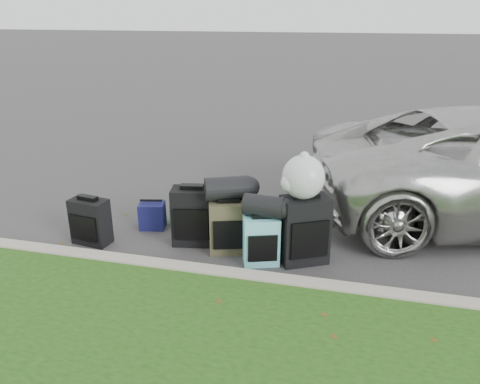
% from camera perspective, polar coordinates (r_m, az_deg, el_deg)
% --- Properties ---
extents(ground, '(120.00, 120.00, 0.00)m').
position_cam_1_polar(ground, '(5.79, 0.49, -5.87)').
color(ground, '#383535').
rests_on(ground, ground).
extents(curb, '(120.00, 0.18, 0.15)m').
position_cam_1_polar(curb, '(4.91, -2.24, -10.25)').
color(curb, '#9E937F').
rests_on(curb, ground).
extents(suitcase_small_black, '(0.48, 0.30, 0.56)m').
position_cam_1_polar(suitcase_small_black, '(5.89, -17.76, -3.44)').
color(suitcase_small_black, black).
rests_on(suitcase_small_black, ground).
extents(suitcase_large_black_left, '(0.53, 0.38, 0.70)m').
position_cam_1_polar(suitcase_large_black_left, '(5.60, -5.75, -2.96)').
color(suitcase_large_black_left, black).
rests_on(suitcase_large_black_left, ground).
extents(suitcase_olive, '(0.52, 0.41, 0.62)m').
position_cam_1_polar(suitcase_olive, '(5.41, -1.35, -4.25)').
color(suitcase_olive, '#363321').
rests_on(suitcase_olive, ground).
extents(suitcase_teal, '(0.44, 0.34, 0.55)m').
position_cam_1_polar(suitcase_teal, '(5.17, 2.61, -5.96)').
color(suitcase_teal, '#54A8B2').
rests_on(suitcase_teal, ground).
extents(suitcase_large_black_right, '(0.60, 0.51, 0.77)m').
position_cam_1_polar(suitcase_large_black_right, '(5.21, 7.86, -4.61)').
color(suitcase_large_black_right, black).
rests_on(suitcase_large_black_right, ground).
extents(tote_green, '(0.31, 0.28, 0.29)m').
position_cam_1_polar(tote_green, '(6.25, -7.35, -2.45)').
color(tote_green, '#1C813B').
rests_on(tote_green, ground).
extents(tote_navy, '(0.36, 0.31, 0.34)m').
position_cam_1_polar(tote_navy, '(6.15, -10.64, -2.82)').
color(tote_navy, '#171951').
rests_on(tote_navy, ground).
extents(duffel_left, '(0.57, 0.45, 0.27)m').
position_cam_1_polar(duffel_left, '(5.30, -1.58, 0.45)').
color(duffel_left, black).
rests_on(duffel_left, suitcase_olive).
extents(duffel_right, '(0.45, 0.27, 0.24)m').
position_cam_1_polar(duffel_right, '(5.03, 2.93, -1.73)').
color(duffel_right, black).
rests_on(duffel_right, suitcase_teal).
extents(trash_bag, '(0.46, 0.46, 0.46)m').
position_cam_1_polar(trash_bag, '(4.98, 7.74, 1.81)').
color(trash_bag, silver).
rests_on(trash_bag, suitcase_large_black_right).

